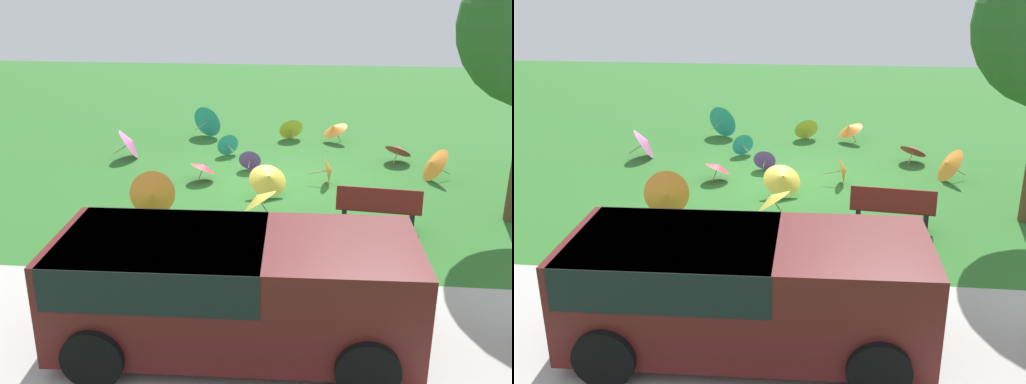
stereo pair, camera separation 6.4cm
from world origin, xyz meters
The scene contains 17 objects.
ground centered at (0.00, 0.00, 0.00)m, with size 40.00×40.00×0.00m, color #2D6B28.
road_strip centered at (0.00, 7.01, 0.00)m, with size 40.00×4.21×0.01m, color #B2AFA8.
van_dark centered at (0.27, 6.78, 0.91)m, with size 4.66×2.24×1.53m.
park_bench centered at (-2.11, 2.76, 0.47)m, with size 1.64×0.65×0.90m.
parasol_red_0 centered at (-3.07, -1.83, 0.35)m, with size 0.95×0.94×0.60m.
parasol_yellow_0 centered at (-0.12, -3.92, 0.35)m, with size 0.82×0.81×0.70m.
parasol_orange_0 centered at (-1.22, 0.10, 0.34)m, with size 0.60×0.67×0.67m.
parasol_orange_1 centered at (-1.43, -3.68, 0.43)m, with size 0.99×1.00×0.68m.
parasol_teal_0 centered at (2.38, -4.03, 0.49)m, with size 1.03×0.99×0.98m.
parasol_yellow_2 centered at (0.23, 2.43, 0.45)m, with size 0.87×0.91×0.73m.
parasol_purple_0 centered at (0.76, -0.78, 0.28)m, with size 0.57×0.49×0.56m.
parasol_orange_2 centered at (-3.70, -0.44, 0.41)m, with size 0.81×0.96×0.81m.
parasol_red_2 centered at (1.77, 0.16, 0.35)m, with size 0.86×0.86×0.54m.
parasol_yellow_3 centered at (0.14, 1.07, 0.42)m, with size 1.06×1.02×0.74m.
parasol_teal_1 centered at (1.53, -2.07, 0.31)m, with size 0.64×0.66×0.62m.
parasol_orange_4 centered at (2.40, 2.48, 0.48)m, with size 0.99×1.00×0.95m.
parasol_pink_0 centered at (4.07, -1.53, 0.42)m, with size 0.87×1.03×0.85m.
Camera 2 is at (-0.89, 13.44, 4.62)m, focal length 41.44 mm.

